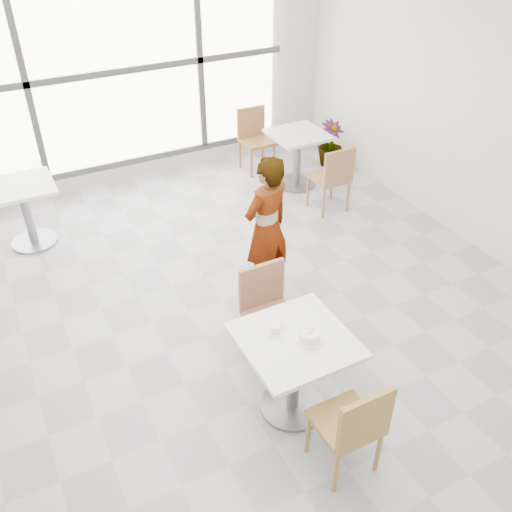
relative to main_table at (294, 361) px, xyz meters
name	(u,v)px	position (x,y,z in m)	size (l,w,h in m)	color
floor	(241,326)	(0.07, 1.06, -0.52)	(7.00, 7.00, 0.00)	#9E9EA5
wall_back	(116,70)	(0.07, 4.56, 0.98)	(6.00, 6.00, 0.00)	silver
wall_right	(507,121)	(3.07, 1.06, 0.98)	(7.00, 7.00, 0.00)	silver
window	(118,71)	(0.07, 4.49, 0.98)	(4.60, 0.07, 2.52)	white
main_table	(294,361)	(0.00, 0.00, 0.00)	(0.80, 0.80, 0.75)	white
chair_near	(353,424)	(0.06, -0.67, -0.02)	(0.42, 0.42, 0.87)	olive
chair_far	(267,306)	(0.14, 0.68, -0.02)	(0.42, 0.42, 0.87)	#936347
oatmeal_bowl	(310,335)	(0.08, -0.06, 0.27)	(0.21, 0.21, 0.10)	white
coffee_cup	(275,329)	(-0.10, 0.13, 0.26)	(0.16, 0.13, 0.07)	white
person	(267,228)	(0.54, 1.44, 0.22)	(0.54, 0.36, 1.49)	black
bg_table_left	(25,206)	(-1.43, 3.47, -0.04)	(0.70, 0.70, 0.75)	white
bg_table_right	(297,152)	(2.01, 3.30, -0.04)	(0.70, 0.70, 0.75)	silver
bg_chair_right_near	(333,175)	(2.03, 2.48, -0.02)	(0.42, 0.42, 0.87)	#93673F
bg_chair_right_far	(254,135)	(1.75, 4.03, -0.02)	(0.42, 0.42, 0.87)	#926239
plant_right	(330,144)	(2.77, 3.62, -0.20)	(0.36, 0.36, 0.65)	#49853F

